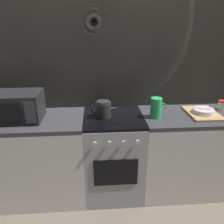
{
  "coord_description": "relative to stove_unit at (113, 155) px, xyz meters",
  "views": [
    {
      "loc": [
        -0.17,
        -2.08,
        1.78
      ],
      "look_at": [
        -0.01,
        0.0,
        0.95
      ],
      "focal_mm": 36.34,
      "sensor_mm": 36.0,
      "label": 1
    }
  ],
  "objects": [
    {
      "name": "counter_right",
      "position": [
        0.9,
        0.0,
        0.0
      ],
      "size": [
        1.2,
        0.6,
        0.9
      ],
      "color": "silver",
      "rests_on": "ground_plane"
    },
    {
      "name": "pitcher",
      "position": [
        0.42,
        -0.04,
        0.55
      ],
      "size": [
        0.16,
        0.11,
        0.2
      ],
      "color": "green",
      "rests_on": "counter_right"
    },
    {
      "name": "stove_unit",
      "position": [
        0.0,
        0.0,
        0.0
      ],
      "size": [
        0.6,
        0.63,
        0.9
      ],
      "color": "#9E9EA3",
      "rests_on": "ground_plane"
    },
    {
      "name": "dish_pile",
      "position": [
        0.92,
        -0.0,
        0.47
      ],
      "size": [
        0.3,
        0.4,
        0.07
      ],
      "color": "tan",
      "rests_on": "counter_right"
    },
    {
      "name": "counter_left",
      "position": [
        -0.9,
        0.0,
        0.0
      ],
      "size": [
        1.2,
        0.6,
        0.9
      ],
      "color": "silver",
      "rests_on": "ground_plane"
    },
    {
      "name": "kettle",
      "position": [
        -0.1,
        -0.0,
        0.53
      ],
      "size": [
        0.28,
        0.15,
        0.17
      ],
      "color": "#262628",
      "rests_on": "stove_unit"
    },
    {
      "name": "spice_jar",
      "position": [
        1.17,
        0.11,
        0.5
      ],
      "size": [
        0.08,
        0.08,
        0.1
      ],
      "color": "silver",
      "rests_on": "counter_right"
    },
    {
      "name": "microwave",
      "position": [
        -0.92,
        -0.0,
        0.59
      ],
      "size": [
        0.46,
        0.35,
        0.27
      ],
      "color": "black",
      "rests_on": "counter_left"
    },
    {
      "name": "ground_plane",
      "position": [
        0.0,
        0.0,
        -0.45
      ],
      "size": [
        8.0,
        8.0,
        0.0
      ],
      "primitive_type": "plane",
      "color": "#6B6054"
    },
    {
      "name": "back_wall",
      "position": [
        0.0,
        0.32,
        0.75
      ],
      "size": [
        3.6,
        0.05,
        2.4
      ],
      "color": "#A39989",
      "rests_on": "ground_plane"
    }
  ]
}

